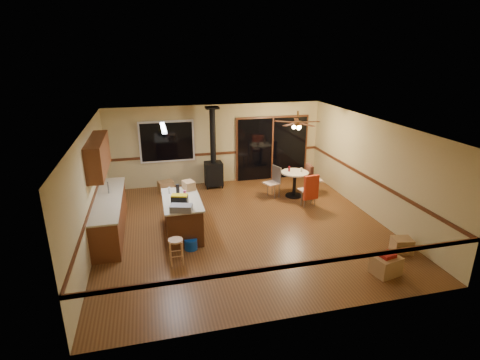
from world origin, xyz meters
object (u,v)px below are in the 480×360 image
object	(u,v)px
chair_near	(311,187)
chair_right	(310,176)
dining_table	(295,180)
blue_bucket	(191,244)
toolbox_black	(180,200)
box_corner_b	(402,245)
toolbox_grey	(181,208)
box_under_window	(166,187)
chair_left	(274,178)
kitchen_island	(182,216)
wood_stove	(214,165)
box_corner_a	(386,265)
bar_stool	(176,251)

from	to	relation	value
chair_near	chair_right	world-z (taller)	same
dining_table	chair_near	bearing A→B (deg)	-81.78
blue_bucket	chair_right	xyz separation A→B (m)	(3.95, 2.52, 0.48)
toolbox_black	box_corner_b	xyz separation A→B (m)	(4.66, -1.74, -0.84)
toolbox_grey	dining_table	bearing A→B (deg)	33.28
dining_table	box_under_window	xyz separation A→B (m)	(-3.77, 1.29, -0.35)
toolbox_black	chair_left	world-z (taller)	toolbox_black
chair_near	box_corner_b	size ratio (longest dim) A/B	1.72
kitchen_island	dining_table	size ratio (longest dim) A/B	2.05
toolbox_grey	box_under_window	xyz separation A→B (m)	(-0.18, 3.65, -0.79)
wood_stove	box_corner_b	world-z (taller)	wood_stove
blue_bucket	chair_near	xyz separation A→B (m)	(3.56, 1.58, 0.48)
toolbox_grey	box_corner_a	bearing A→B (deg)	-27.71
chair_right	box_under_window	xyz separation A→B (m)	(-4.29, 1.23, -0.42)
toolbox_black	box_corner_a	size ratio (longest dim) A/B	0.72
dining_table	bar_stool	bearing A→B (deg)	-141.90
toolbox_grey	box_under_window	distance (m)	3.74
toolbox_grey	chair_right	size ratio (longest dim) A/B	0.67
kitchen_island	box_corner_b	distance (m)	5.04
kitchen_island	chair_left	world-z (taller)	chair_left
box_under_window	chair_left	bearing A→B (deg)	-20.03
dining_table	box_under_window	bearing A→B (deg)	161.10
chair_left	box_under_window	xyz separation A→B (m)	(-3.17, 1.16, -0.41)
chair_left	box_under_window	size ratio (longest dim) A/B	1.15
kitchen_island	dining_table	world-z (taller)	kitchen_island
blue_bucket	box_corner_b	size ratio (longest dim) A/B	0.71
dining_table	wood_stove	bearing A→B (deg)	147.79
kitchen_island	chair_right	distance (m)	4.39
wood_stove	box_corner_a	bearing A→B (deg)	-67.02
chair_near	chair_left	bearing A→B (deg)	125.61
wood_stove	box_corner_a	world-z (taller)	wood_stove
blue_bucket	chair_near	distance (m)	3.93
chair_right	toolbox_grey	bearing A→B (deg)	-149.53
chair_left	toolbox_black	bearing A→B (deg)	-145.06
blue_bucket	chair_left	size ratio (longest dim) A/B	0.56
blue_bucket	chair_right	distance (m)	4.71
wood_stove	toolbox_grey	distance (m)	4.01
chair_right	blue_bucket	bearing A→B (deg)	-147.46
chair_left	box_corner_b	distance (m)	4.20
box_under_window	box_corner_b	distance (m)	6.96
kitchen_island	box_corner_a	size ratio (longest dim) A/B	3.31
box_under_window	chair_near	bearing A→B (deg)	-29.12
toolbox_black	box_corner_b	world-z (taller)	toolbox_black
chair_right	chair_near	bearing A→B (deg)	-112.54
toolbox_black	chair_near	distance (m)	3.89
kitchen_island	chair_near	bearing A→B (deg)	11.84
blue_bucket	toolbox_grey	bearing A→B (deg)	147.41
wood_stove	chair_near	world-z (taller)	wood_stove
box_corner_b	bar_stool	bearing A→B (deg)	171.57
bar_stool	blue_bucket	bearing A→B (deg)	54.97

